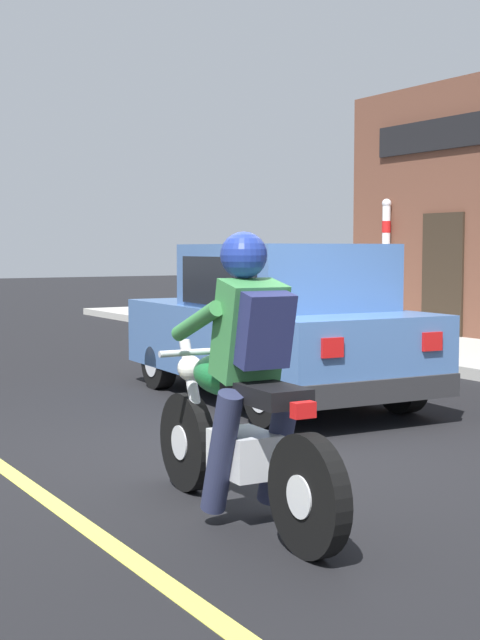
{
  "coord_description": "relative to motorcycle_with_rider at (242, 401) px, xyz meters",
  "views": [
    {
      "loc": [
        -3.56,
        -5.56,
        1.53
      ],
      "look_at": [
        0.17,
        0.57,
        0.95
      ],
      "focal_mm": 50.0,
      "sensor_mm": 36.0,
      "label": 1
    }
  ],
  "objects": [
    {
      "name": "ground_plane",
      "position": [
        1.0,
        1.38,
        -0.68
      ],
      "size": [
        80.0,
        80.0,
        0.0
      ],
      "primitive_type": "plane",
      "color": "black"
    },
    {
      "name": "sidewalk_curb",
      "position": [
        6.38,
        4.38,
        -0.61
      ],
      "size": [
        2.6,
        22.0,
        0.14
      ],
      "primitive_type": "cube",
      "color": "#ADAAA3",
      "rests_on": "ground"
    },
    {
      "name": "car_hatchback",
      "position": [
        2.34,
        3.21,
        0.09
      ],
      "size": [
        1.86,
        3.87,
        1.57
      ],
      "color": "black",
      "rests_on": "ground"
    },
    {
      "name": "motorcycle_with_rider",
      "position": [
        0.0,
        0.0,
        0.0
      ],
      "size": [
        0.57,
        2.02,
        1.62
      ],
      "color": "black",
      "rests_on": "ground"
    }
  ]
}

